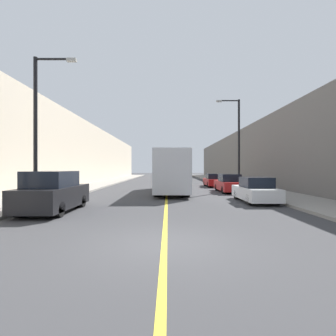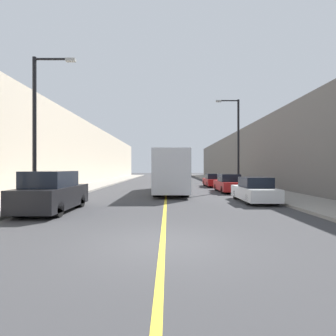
{
  "view_description": "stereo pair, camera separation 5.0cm",
  "coord_description": "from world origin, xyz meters",
  "px_view_note": "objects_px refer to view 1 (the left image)",
  "views": [
    {
      "loc": [
        0.1,
        -7.13,
        2.08
      ],
      "look_at": [
        0.03,
        18.37,
        2.07
      ],
      "focal_mm": 28.0,
      "sensor_mm": 36.0,
      "label": 1
    },
    {
      "loc": [
        0.15,
        -7.13,
        2.08
      ],
      "look_at": [
        0.03,
        18.37,
        2.07
      ],
      "focal_mm": 28.0,
      "sensor_mm": 36.0,
      "label": 2
    }
  ],
  "objects_px": {
    "parked_suv_left": "(54,193)",
    "bus": "(172,171)",
    "car_right_far": "(215,181)",
    "car_right_mid": "(230,184)",
    "street_lamp_right": "(238,139)",
    "car_right_near": "(256,191)",
    "street_lamp_left": "(40,122)"
  },
  "relations": [
    {
      "from": "parked_suv_left",
      "to": "street_lamp_right",
      "type": "xyz_separation_m",
      "value": [
        11.97,
        12.32,
        3.95
      ]
    },
    {
      "from": "car_right_near",
      "to": "car_right_mid",
      "type": "xyz_separation_m",
      "value": [
        -0.08,
        6.55,
        0.01
      ]
    },
    {
      "from": "car_right_near",
      "to": "street_lamp_left",
      "type": "distance_m",
      "value": 12.83
    },
    {
      "from": "car_right_far",
      "to": "street_lamp_right",
      "type": "height_order",
      "value": "street_lamp_right"
    },
    {
      "from": "parked_suv_left",
      "to": "car_right_far",
      "type": "height_order",
      "value": "parked_suv_left"
    },
    {
      "from": "parked_suv_left",
      "to": "car_right_far",
      "type": "distance_m",
      "value": 19.73
    },
    {
      "from": "car_right_mid",
      "to": "street_lamp_left",
      "type": "height_order",
      "value": "street_lamp_left"
    },
    {
      "from": "bus",
      "to": "car_right_mid",
      "type": "height_order",
      "value": "bus"
    },
    {
      "from": "bus",
      "to": "car_right_near",
      "type": "distance_m",
      "value": 7.97
    },
    {
      "from": "car_right_near",
      "to": "car_right_far",
      "type": "xyz_separation_m",
      "value": [
        -0.21,
        13.15,
        -0.03
      ]
    },
    {
      "from": "car_right_mid",
      "to": "street_lamp_left",
      "type": "xyz_separation_m",
      "value": [
        -11.95,
        -8.85,
        3.79
      ]
    },
    {
      "from": "street_lamp_left",
      "to": "street_lamp_right",
      "type": "distance_m",
      "value": 17.29
    },
    {
      "from": "bus",
      "to": "street_lamp_left",
      "type": "xyz_separation_m",
      "value": [
        -6.99,
        -8.36,
        2.67
      ]
    },
    {
      "from": "car_right_near",
      "to": "street_lamp_right",
      "type": "xyz_separation_m",
      "value": [
        1.23,
        8.79,
        4.15
      ]
    },
    {
      "from": "parked_suv_left",
      "to": "street_lamp_left",
      "type": "relative_size",
      "value": 0.6
    },
    {
      "from": "bus",
      "to": "car_right_far",
      "type": "bearing_deg",
      "value": 55.73
    },
    {
      "from": "street_lamp_left",
      "to": "car_right_mid",
      "type": "bearing_deg",
      "value": 36.52
    },
    {
      "from": "bus",
      "to": "street_lamp_left",
      "type": "relative_size",
      "value": 1.33
    },
    {
      "from": "car_right_mid",
      "to": "street_lamp_left",
      "type": "relative_size",
      "value": 0.61
    },
    {
      "from": "car_right_near",
      "to": "car_right_mid",
      "type": "distance_m",
      "value": 6.55
    },
    {
      "from": "car_right_mid",
      "to": "street_lamp_right",
      "type": "bearing_deg",
      "value": 59.62
    },
    {
      "from": "car_right_far",
      "to": "street_lamp_right",
      "type": "xyz_separation_m",
      "value": [
        1.44,
        -4.36,
        4.18
      ]
    },
    {
      "from": "car_right_far",
      "to": "street_lamp_right",
      "type": "bearing_deg",
      "value": -71.72
    },
    {
      "from": "car_right_mid",
      "to": "car_right_far",
      "type": "height_order",
      "value": "car_right_mid"
    },
    {
      "from": "parked_suv_left",
      "to": "bus",
      "type": "bearing_deg",
      "value": 59.26
    },
    {
      "from": "parked_suv_left",
      "to": "car_right_near",
      "type": "xyz_separation_m",
      "value": [
        10.75,
        3.53,
        -0.21
      ]
    },
    {
      "from": "street_lamp_right",
      "to": "car_right_mid",
      "type": "bearing_deg",
      "value": -120.38
    },
    {
      "from": "car_right_mid",
      "to": "street_lamp_right",
      "type": "xyz_separation_m",
      "value": [
        1.31,
        2.24,
        4.14
      ]
    },
    {
      "from": "car_right_near",
      "to": "street_lamp_right",
      "type": "height_order",
      "value": "street_lamp_right"
    },
    {
      "from": "car_right_mid",
      "to": "car_right_far",
      "type": "bearing_deg",
      "value": 91.13
    },
    {
      "from": "bus",
      "to": "parked_suv_left",
      "type": "bearing_deg",
      "value": -120.74
    },
    {
      "from": "car_right_near",
      "to": "car_right_mid",
      "type": "bearing_deg",
      "value": 90.74
    }
  ]
}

